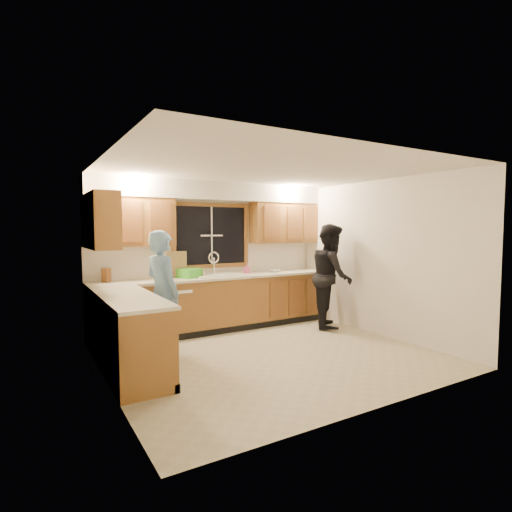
{
  "coord_description": "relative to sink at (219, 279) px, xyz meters",
  "views": [
    {
      "loc": [
        -2.88,
        -4.5,
        1.73
      ],
      "look_at": [
        0.17,
        0.65,
        1.31
      ],
      "focal_mm": 28.0,
      "sensor_mm": 36.0,
      "label": 1
    }
  ],
  "objects": [
    {
      "name": "soap_bottle",
      "position": [
        0.6,
        0.1,
        0.14
      ],
      "size": [
        0.11,
        0.11,
        0.18
      ],
      "primitive_type": "imported",
      "rotation": [
        0.0,
        0.0,
        0.38
      ],
      "color": "#EC598F",
      "rests_on": "countertop_back"
    },
    {
      "name": "dish_crate",
      "position": [
        -0.51,
        0.02,
        0.13
      ],
      "size": [
        0.41,
        0.4,
        0.15
      ],
      "primitive_type": "cube",
      "rotation": [
        0.0,
        0.0,
        0.38
      ],
      "color": "green",
      "rests_on": "countertop_back"
    },
    {
      "name": "can_right",
      "position": [
        -0.32,
        -0.09,
        0.12
      ],
      "size": [
        0.08,
        0.08,
        0.13
      ],
      "primitive_type": "cylinder",
      "rotation": [
        0.0,
        0.0,
        0.21
      ],
      "color": "beige",
      "rests_on": "countertop_back"
    },
    {
      "name": "dishwasher",
      "position": [
        -0.85,
        -0.01,
        -0.45
      ],
      "size": [
        0.6,
        0.56,
        0.82
      ],
      "primitive_type": "cube",
      "color": "silver",
      "rests_on": "floor"
    },
    {
      "name": "upper_cabinets_right",
      "position": [
        1.43,
        0.13,
        0.96
      ],
      "size": [
        1.35,
        0.33,
        0.75
      ],
      "primitive_type": "cube",
      "color": "#99642C",
      "rests_on": "wall_back"
    },
    {
      "name": "ceiling",
      "position": [
        0.0,
        -1.6,
        1.64
      ],
      "size": [
        4.2,
        4.2,
        0.0
      ],
      "primitive_type": "plane",
      "rotation": [
        3.14,
        0.0,
        0.0
      ],
      "color": "silver"
    },
    {
      "name": "base_cabinets_back",
      "position": [
        0.0,
        -0.0,
        -0.42
      ],
      "size": [
        4.2,
        0.6,
        0.88
      ],
      "primitive_type": "cube",
      "color": "#99642C",
      "rests_on": "ground"
    },
    {
      "name": "wall_right",
      "position": [
        2.1,
        -1.6,
        0.39
      ],
      "size": [
        0.0,
        3.8,
        3.8
      ],
      "primitive_type": "plane",
      "rotation": [
        1.57,
        0.0,
        -1.57
      ],
      "color": "white",
      "rests_on": "ground"
    },
    {
      "name": "man",
      "position": [
        -1.25,
        -0.88,
        -0.01
      ],
      "size": [
        0.55,
        0.7,
        1.7
      ],
      "primitive_type": "imported",
      "rotation": [
        0.0,
        0.0,
        1.83
      ],
      "color": "#6C9ECD",
      "rests_on": "floor"
    },
    {
      "name": "base_cabinets_left",
      "position": [
        -1.8,
        -1.25,
        -0.42
      ],
      "size": [
        0.6,
        1.9,
        0.88
      ],
      "primitive_type": "cube",
      "color": "#99642C",
      "rests_on": "ground"
    },
    {
      "name": "soffit",
      "position": [
        0.0,
        0.12,
        1.49
      ],
      "size": [
        4.2,
        0.35,
        0.3
      ],
      "primitive_type": "cube",
      "color": "silver",
      "rests_on": "wall_back"
    },
    {
      "name": "sink",
      "position": [
        0.0,
        0.0,
        0.0
      ],
      "size": [
        0.86,
        0.52,
        0.57
      ],
      "color": "white",
      "rests_on": "countertop_back"
    },
    {
      "name": "can_left",
      "position": [
        -0.33,
        -0.13,
        0.11
      ],
      "size": [
        0.08,
        0.08,
        0.12
      ],
      "primitive_type": "cylinder",
      "rotation": [
        0.0,
        0.0,
        -0.29
      ],
      "color": "beige",
      "rests_on": "countertop_back"
    },
    {
      "name": "countertop_left",
      "position": [
        -1.79,
        -1.25,
        0.04
      ],
      "size": [
        0.63,
        1.9,
        0.04
      ],
      "primitive_type": "cube",
      "color": "beige",
      "rests_on": "base_cabinets_left"
    },
    {
      "name": "floor",
      "position": [
        0.0,
        -1.6,
        -0.86
      ],
      "size": [
        4.2,
        4.2,
        0.0
      ],
      "primitive_type": "plane",
      "color": "#BAB08F",
      "rests_on": "ground"
    },
    {
      "name": "stove",
      "position": [
        -1.8,
        -1.82,
        -0.41
      ],
      "size": [
        0.58,
        0.75,
        0.9
      ],
      "primitive_type": "cube",
      "color": "silver",
      "rests_on": "floor"
    },
    {
      "name": "bowl",
      "position": [
        1.11,
        -0.01,
        0.08
      ],
      "size": [
        0.23,
        0.23,
        0.05
      ],
      "primitive_type": "imported",
      "rotation": [
        0.0,
        0.0,
        0.16
      ],
      "color": "silver",
      "rests_on": "countertop_back"
    },
    {
      "name": "woman",
      "position": [
        1.79,
        -0.81,
        0.04
      ],
      "size": [
        1.07,
        1.11,
        1.8
      ],
      "primitive_type": "imported",
      "rotation": [
        0.0,
        0.0,
        0.93
      ],
      "color": "black",
      "rests_on": "floor"
    },
    {
      "name": "window_frame",
      "position": [
        0.0,
        0.29,
        0.74
      ],
      "size": [
        1.44,
        0.03,
        1.14
      ],
      "color": "black",
      "rests_on": "wall_back"
    },
    {
      "name": "cutting_board",
      "position": [
        -0.66,
        0.22,
        0.27
      ],
      "size": [
        0.34,
        0.22,
        0.42
      ],
      "primitive_type": "cube",
      "rotation": [
        -0.21,
        0.0,
        -0.36
      ],
      "color": "tan",
      "rests_on": "countertop_back"
    },
    {
      "name": "knife_block",
      "position": [
        -1.78,
        0.17,
        0.16
      ],
      "size": [
        0.15,
        0.15,
        0.21
      ],
      "primitive_type": "cube",
      "rotation": [
        0.0,
        0.0,
        0.75
      ],
      "color": "brown",
      "rests_on": "countertop_back"
    },
    {
      "name": "upper_cabinets_left",
      "position": [
        -1.43,
        0.13,
        0.96
      ],
      "size": [
        1.35,
        0.33,
        0.75
      ],
      "primitive_type": "cube",
      "color": "#99642C",
      "rests_on": "wall_back"
    },
    {
      "name": "countertop_back",
      "position": [
        0.0,
        -0.02,
        0.04
      ],
      "size": [
        4.2,
        0.63,
        0.04
      ],
      "primitive_type": "cube",
      "color": "beige",
      "rests_on": "base_cabinets_back"
    },
    {
      "name": "upper_cabinets_return",
      "position": [
        -1.94,
        -0.48,
        0.96
      ],
      "size": [
        0.33,
        0.9,
        0.75
      ],
      "primitive_type": "cube",
      "color": "#99642C",
      "rests_on": "wall_left"
    },
    {
      "name": "wall_left",
      "position": [
        -2.1,
        -1.6,
        0.39
      ],
      "size": [
        0.0,
        3.8,
        3.8
      ],
      "primitive_type": "plane",
      "rotation": [
        1.57,
        0.0,
        1.57
      ],
      "color": "white",
      "rests_on": "ground"
    },
    {
      "name": "wall_back",
      "position": [
        0.0,
        0.3,
        0.39
      ],
      "size": [
        4.2,
        0.0,
        4.2
      ],
      "primitive_type": "plane",
      "rotation": [
        1.57,
        0.0,
        0.0
      ],
      "color": "white",
      "rests_on": "ground"
    }
  ]
}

